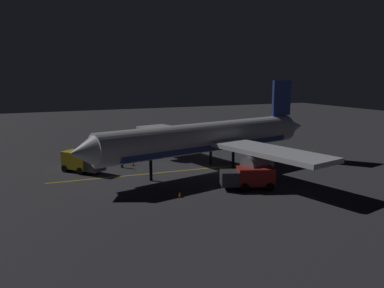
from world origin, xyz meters
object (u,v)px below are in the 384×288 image
at_px(traffic_cone_near_left, 180,195).
at_px(traffic_cone_near_right, 133,164).
at_px(traffic_cone_under_wing, 114,163).
at_px(airliner, 210,138).
at_px(baggage_truck, 82,162).
at_px(ground_crew_worker, 122,161).
at_px(catering_truck, 250,178).

distance_m(traffic_cone_near_left, traffic_cone_near_right, 14.90).
xyz_separation_m(traffic_cone_near_right, traffic_cone_under_wing, (1.53, 2.11, 0.00)).
relative_size(airliner, traffic_cone_under_wing, 64.83).
bearing_deg(traffic_cone_near_left, baggage_truck, 27.41).
bearing_deg(ground_crew_worker, traffic_cone_near_left, -171.42).
distance_m(ground_crew_worker, traffic_cone_under_wing, 2.15).
height_order(airliner, ground_crew_worker, airliner).
xyz_separation_m(airliner, traffic_cone_near_right, (6.05, 8.37, -3.77)).
bearing_deg(ground_crew_worker, traffic_cone_under_wing, 15.42).
bearing_deg(baggage_truck, ground_crew_worker, -85.39).
xyz_separation_m(catering_truck, traffic_cone_near_right, (15.23, 8.35, -0.93)).
height_order(ground_crew_worker, traffic_cone_under_wing, ground_crew_worker).
bearing_deg(airliner, traffic_cone_near_right, 54.12).
xyz_separation_m(baggage_truck, traffic_cone_near_right, (0.87, -6.66, -1.03)).
height_order(airliner, traffic_cone_near_right, airliner).
relative_size(baggage_truck, traffic_cone_under_wing, 10.27).
relative_size(ground_crew_worker, traffic_cone_near_left, 3.16).
bearing_deg(baggage_truck, traffic_cone_under_wing, -62.24).
bearing_deg(catering_truck, baggage_truck, 46.27).
xyz_separation_m(baggage_truck, catering_truck, (-14.37, -15.02, -0.10)).
distance_m(airliner, catering_truck, 9.61).
height_order(baggage_truck, traffic_cone_under_wing, baggage_truck).
height_order(traffic_cone_near_right, traffic_cone_under_wing, same).
bearing_deg(traffic_cone_near_right, ground_crew_worker, 106.23).
bearing_deg(airliner, traffic_cone_near_left, 138.71).
xyz_separation_m(airliner, catering_truck, (-9.18, 0.02, -2.84)).
height_order(airliner, traffic_cone_under_wing, airliner).
distance_m(ground_crew_worker, traffic_cone_near_left, 14.61).
height_order(catering_truck, traffic_cone_near_left, catering_truck).
relative_size(traffic_cone_near_left, traffic_cone_under_wing, 1.00).
bearing_deg(traffic_cone_near_right, baggage_truck, 97.42).
relative_size(catering_truck, traffic_cone_near_left, 10.72).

